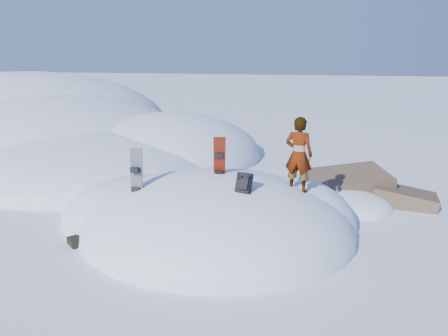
% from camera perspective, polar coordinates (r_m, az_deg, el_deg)
% --- Properties ---
extents(ground, '(120.00, 120.00, 0.00)m').
position_cam_1_polar(ground, '(11.33, -1.01, -8.31)').
color(ground, white).
rests_on(ground, ground).
extents(snow_mound, '(8.00, 6.00, 3.00)m').
position_cam_1_polar(snow_mound, '(11.57, -1.65, -7.77)').
color(snow_mound, white).
rests_on(snow_mound, ground).
extents(snow_ridge, '(21.50, 18.50, 6.40)m').
position_cam_1_polar(snow_ridge, '(23.95, -21.79, 3.57)').
color(snow_ridge, white).
rests_on(snow_ridge, ground).
extents(rock_outcrop, '(4.68, 4.41, 1.68)m').
position_cam_1_polar(rock_outcrop, '(14.07, 16.40, -3.98)').
color(rock_outcrop, brown).
rests_on(rock_outcrop, ground).
extents(snowboard_red, '(0.35, 0.33, 1.59)m').
position_cam_1_polar(snowboard_red, '(10.98, -0.60, 0.22)').
color(snowboard_red, '#B12509').
rests_on(snowboard_red, snow_mound).
extents(snowboard_dark, '(0.33, 0.25, 1.66)m').
position_cam_1_polar(snowboard_dark, '(10.78, -11.39, -1.78)').
color(snowboard_dark, black).
rests_on(snowboard_dark, snow_mound).
extents(backpack, '(0.40, 0.49, 0.55)m').
position_cam_1_polar(backpack, '(9.92, 2.63, -1.97)').
color(backpack, black).
rests_on(backpack, snow_mound).
extents(gear_pile, '(0.84, 0.74, 0.22)m').
position_cam_1_polar(gear_pile, '(11.20, -17.73, -8.80)').
color(gear_pile, black).
rests_on(gear_pile, ground).
extents(person, '(0.77, 0.62, 1.85)m').
position_cam_1_polar(person, '(10.65, 9.73, 1.73)').
color(person, slate).
rests_on(person, snow_mound).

